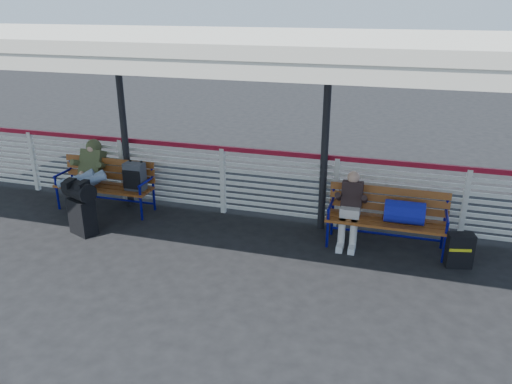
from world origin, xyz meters
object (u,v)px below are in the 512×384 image
(bench_right, at_px, (396,213))
(suitcase_side, at_px, (459,250))
(bench_left, at_px, (116,179))
(traveler_man, at_px, (86,176))
(luggage_stack, at_px, (81,205))
(companion_person, at_px, (350,208))

(bench_right, bearing_deg, suitcase_side, -18.26)
(bench_left, relative_size, traveler_man, 1.10)
(luggage_stack, relative_size, traveler_man, 0.56)
(suitcase_side, bearing_deg, bench_left, 163.14)
(bench_left, relative_size, companion_person, 1.57)
(suitcase_side, bearing_deg, companion_person, 156.72)
(traveler_man, relative_size, companion_person, 1.43)
(bench_left, bearing_deg, luggage_stack, -91.64)
(bench_left, relative_size, bench_right, 1.00)
(companion_person, distance_m, suitcase_side, 1.66)
(bench_left, xyz_separation_m, traveler_man, (-0.37, -0.34, 0.13))
(bench_left, height_order, traveler_man, traveler_man)
(bench_left, height_order, bench_right, bench_left)
(bench_right, bearing_deg, luggage_stack, -169.36)
(bench_right, bearing_deg, traveler_man, -177.47)
(traveler_man, bearing_deg, companion_person, 2.81)
(luggage_stack, bearing_deg, traveler_man, 139.10)
(luggage_stack, xyz_separation_m, companion_person, (4.20, 0.91, 0.10))
(luggage_stack, bearing_deg, bench_left, 110.76)
(bench_right, distance_m, suitcase_side, 1.03)
(traveler_man, bearing_deg, bench_left, 42.35)
(suitcase_side, bearing_deg, luggage_stack, 173.28)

